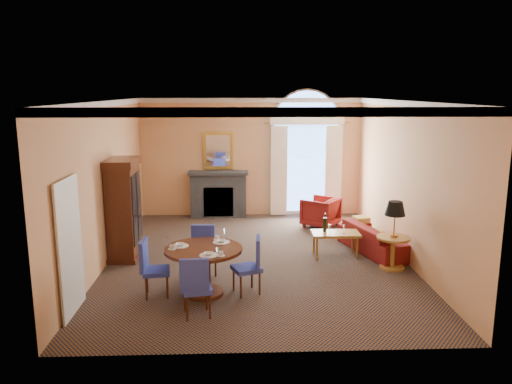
{
  "coord_description": "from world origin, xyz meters",
  "views": [
    {
      "loc": [
        -0.42,
        -9.77,
        3.4
      ],
      "look_at": [
        0.0,
        0.5,
        1.3
      ],
      "focal_mm": 35.0,
      "sensor_mm": 36.0,
      "label": 1
    }
  ],
  "objects_px": {
    "coffee_table": "(335,234)",
    "side_table": "(394,227)",
    "armchair": "(320,212)",
    "dining_table": "(204,261)",
    "armoire": "(124,210)",
    "sofa": "(375,238)"
  },
  "relations": [
    {
      "from": "dining_table",
      "to": "armoire",
      "type": "bearing_deg",
      "value": 130.75
    },
    {
      "from": "armoire",
      "to": "dining_table",
      "type": "distance_m",
      "value": 2.71
    },
    {
      "from": "coffee_table",
      "to": "side_table",
      "type": "height_order",
      "value": "side_table"
    },
    {
      "from": "dining_table",
      "to": "armchair",
      "type": "xyz_separation_m",
      "value": [
        2.69,
        4.23,
        -0.23
      ]
    },
    {
      "from": "armchair",
      "to": "side_table",
      "type": "distance_m",
      "value": 3.27
    },
    {
      "from": "armoire",
      "to": "sofa",
      "type": "relative_size",
      "value": 1.03
    },
    {
      "from": "armchair",
      "to": "side_table",
      "type": "height_order",
      "value": "side_table"
    },
    {
      "from": "coffee_table",
      "to": "side_table",
      "type": "xyz_separation_m",
      "value": [
        0.97,
        -0.83,
        0.37
      ]
    },
    {
      "from": "side_table",
      "to": "armoire",
      "type": "bearing_deg",
      "value": 170.2
    },
    {
      "from": "armchair",
      "to": "side_table",
      "type": "relative_size",
      "value": 0.63
    },
    {
      "from": "armchair",
      "to": "coffee_table",
      "type": "relative_size",
      "value": 0.82
    },
    {
      "from": "armoire",
      "to": "sofa",
      "type": "bearing_deg",
      "value": 1.43
    },
    {
      "from": "armoire",
      "to": "dining_table",
      "type": "bearing_deg",
      "value": -49.25
    },
    {
      "from": "dining_table",
      "to": "armchair",
      "type": "bearing_deg",
      "value": 57.55
    },
    {
      "from": "sofa",
      "to": "side_table",
      "type": "bearing_deg",
      "value": 166.42
    },
    {
      "from": "sofa",
      "to": "coffee_table",
      "type": "xyz_separation_m",
      "value": [
        -0.92,
        -0.22,
        0.17
      ]
    },
    {
      "from": "sofa",
      "to": "armchair",
      "type": "relative_size",
      "value": 2.43
    },
    {
      "from": "dining_table",
      "to": "sofa",
      "type": "xyz_separation_m",
      "value": [
        3.52,
        2.16,
        -0.31
      ]
    },
    {
      "from": "armoire",
      "to": "side_table",
      "type": "distance_m",
      "value": 5.4
    },
    {
      "from": "coffee_table",
      "to": "side_table",
      "type": "relative_size",
      "value": 0.76
    },
    {
      "from": "sofa",
      "to": "armoire",
      "type": "bearing_deg",
      "value": 75.12
    },
    {
      "from": "side_table",
      "to": "dining_table",
      "type": "bearing_deg",
      "value": -162.71
    }
  ]
}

